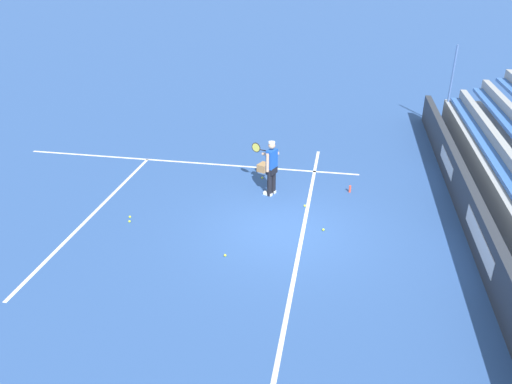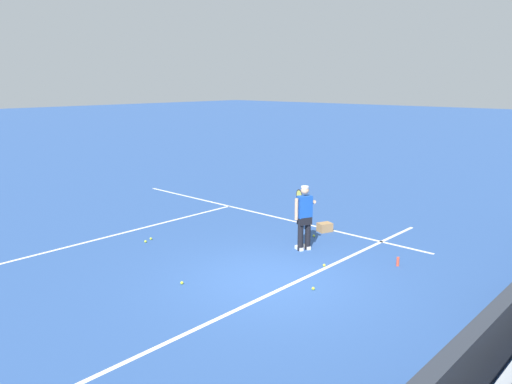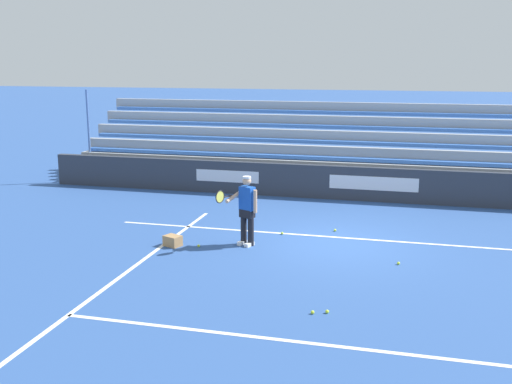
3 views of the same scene
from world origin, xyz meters
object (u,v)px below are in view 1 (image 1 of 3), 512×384
(tennis_ball_stray_back, at_px, (305,206))
(tennis_ball_far_right, at_px, (262,178))
(tennis_ball_midcourt, at_px, (323,230))
(ball_box_cardboard, at_px, (263,167))
(tennis_ball_far_left, at_px, (225,255))
(tennis_ball_by_box, at_px, (130,217))
(tennis_ball_near_player, at_px, (129,221))
(tennis_player, at_px, (271,167))
(water_bottle, at_px, (350,189))

(tennis_ball_stray_back, bearing_deg, tennis_ball_far_right, 41.96)
(tennis_ball_stray_back, height_order, tennis_ball_midcourt, same)
(ball_box_cardboard, bearing_deg, tennis_ball_far_left, 179.54)
(tennis_ball_far_left, relative_size, tennis_ball_by_box, 1.00)
(tennis_ball_near_player, bearing_deg, tennis_ball_stray_back, -68.86)
(tennis_ball_by_box, bearing_deg, ball_box_cardboard, -38.49)
(ball_box_cardboard, xyz_separation_m, tennis_ball_far_left, (-5.37, 0.04, -0.10))
(tennis_player, distance_m, tennis_ball_stray_back, 1.56)
(ball_box_cardboard, distance_m, tennis_ball_by_box, 5.05)
(tennis_ball_midcourt, bearing_deg, tennis_ball_far_right, 35.72)
(tennis_ball_stray_back, xyz_separation_m, tennis_ball_near_player, (-1.81, 4.69, 0.00))
(tennis_ball_stray_back, xyz_separation_m, tennis_ball_by_box, (-1.57, 4.78, 0.00))
(tennis_player, relative_size, tennis_ball_by_box, 25.98)
(tennis_ball_by_box, bearing_deg, tennis_ball_far_right, -44.18)
(tennis_ball_stray_back, relative_size, water_bottle, 0.30)
(tennis_ball_near_player, bearing_deg, tennis_ball_far_right, -41.28)
(tennis_ball_stray_back, distance_m, tennis_ball_by_box, 5.03)
(tennis_ball_by_box, distance_m, water_bottle, 6.67)
(tennis_ball_by_box, height_order, tennis_ball_midcourt, same)
(tennis_ball_stray_back, xyz_separation_m, tennis_ball_far_left, (-2.99, 1.68, 0.00))
(tennis_player, relative_size, tennis_ball_far_right, 25.98)
(ball_box_cardboard, bearing_deg, tennis_ball_by_box, 141.51)
(ball_box_cardboard, distance_m, water_bottle, 3.14)
(tennis_ball_near_player, relative_size, tennis_ball_by_box, 1.00)
(ball_box_cardboard, height_order, water_bottle, ball_box_cardboard)
(tennis_ball_by_box, bearing_deg, water_bottle, -65.28)
(tennis_player, xyz_separation_m, tennis_ball_by_box, (-2.23, 3.66, -0.86))
(tennis_ball_stray_back, bearing_deg, tennis_ball_far_left, 150.64)
(tennis_ball_far_right, xyz_separation_m, water_bottle, (-0.52, -2.85, 0.08))
(tennis_ball_by_box, relative_size, water_bottle, 0.30)
(tennis_player, relative_size, tennis_ball_stray_back, 25.98)
(tennis_ball_by_box, bearing_deg, tennis_ball_stray_back, -71.87)
(ball_box_cardboard, distance_m, tennis_ball_far_right, 0.65)
(water_bottle, bearing_deg, tennis_player, 103.20)
(ball_box_cardboard, xyz_separation_m, water_bottle, (-1.16, -2.92, -0.02))
(tennis_player, relative_size, tennis_ball_near_player, 25.98)
(ball_box_cardboard, bearing_deg, tennis_player, -163.20)
(tennis_player, xyz_separation_m, tennis_ball_far_right, (1.08, 0.45, -0.86))
(tennis_player, xyz_separation_m, tennis_ball_near_player, (-2.47, 3.57, -0.86))
(tennis_ball_by_box, bearing_deg, tennis_player, -58.68)
(tennis_ball_far_left, relative_size, water_bottle, 0.30)
(tennis_player, distance_m, water_bottle, 2.59)
(tennis_ball_stray_back, distance_m, water_bottle, 1.78)
(tennis_player, xyz_separation_m, tennis_ball_midcourt, (-1.96, -1.74, -0.86))
(tennis_player, distance_m, tennis_ball_far_left, 3.79)
(tennis_ball_near_player, bearing_deg, tennis_ball_far_left, -111.41)
(tennis_ball_far_right, height_order, tennis_ball_midcourt, same)
(tennis_player, bearing_deg, tennis_ball_by_box, 121.32)
(ball_box_cardboard, height_order, tennis_ball_far_right, ball_box_cardboard)
(ball_box_cardboard, bearing_deg, water_bottle, -111.63)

